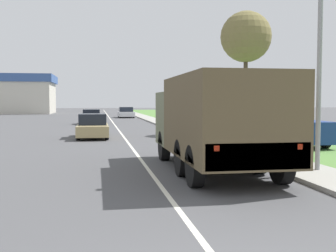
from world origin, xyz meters
name	(u,v)px	position (x,y,z in m)	size (l,w,h in m)	color
ground_plane	(112,122)	(0.00, 40.00, 0.00)	(180.00, 180.00, 0.00)	#4C4C4F
lane_centre_stripe	(112,122)	(0.00, 40.00, 0.00)	(0.12, 120.00, 0.00)	silver
sidewalk_right	(156,121)	(4.50, 40.00, 0.06)	(1.80, 120.00, 0.12)	#9E9B93
grass_strip_right	(197,121)	(8.90, 40.00, 0.01)	(7.00, 120.00, 0.02)	#56843D
military_truck	(215,119)	(1.93, 8.71, 1.58)	(2.55, 7.22, 2.81)	#606647
car_nearest_ahead	(93,127)	(-1.80, 21.11, 0.63)	(1.74, 4.32, 1.38)	tan
car_second_ahead	(91,117)	(-2.06, 36.12, 0.62)	(1.71, 4.79, 1.36)	black
car_third_ahead	(126,113)	(2.14, 51.04, 0.62)	(1.94, 4.64, 1.36)	silver
pickup_truck	(286,126)	(7.62, 15.93, 0.87)	(1.95, 5.47, 1.82)	navy
lamp_post	(312,38)	(4.52, 7.82, 3.91)	(1.69, 0.24, 6.27)	gray
tree_mid_right	(246,37)	(7.98, 22.79, 6.22)	(3.28, 3.28, 7.88)	#4C3D2D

